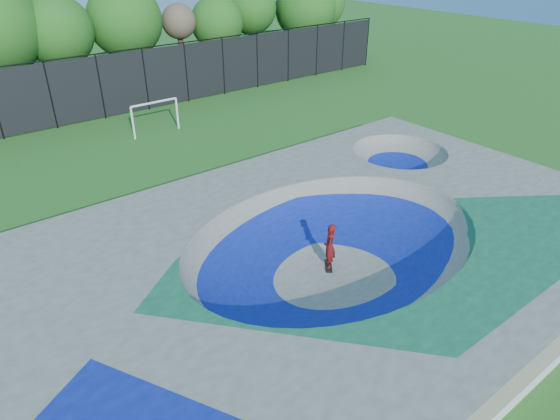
% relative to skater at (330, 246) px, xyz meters
% --- Properties ---
extents(ground, '(120.00, 120.00, 0.00)m').
position_rel_skater_xyz_m(ground, '(-0.03, -0.25, -0.85)').
color(ground, '#225A19').
rests_on(ground, ground).
extents(skate_deck, '(22.00, 14.00, 1.50)m').
position_rel_skater_xyz_m(skate_deck, '(-0.03, -0.25, -0.10)').
color(skate_deck, gray).
rests_on(skate_deck, ground).
extents(skater, '(0.73, 0.73, 1.70)m').
position_rel_skater_xyz_m(skater, '(0.00, 0.00, 0.00)').
color(skater, '#B40F0E').
rests_on(skater, ground).
extents(skateboard, '(0.66, 0.74, 0.05)m').
position_rel_skater_xyz_m(skateboard, '(0.00, 0.00, -0.83)').
color(skateboard, black).
rests_on(skateboard, ground).
extents(soccer_goal, '(2.92, 0.12, 1.93)m').
position_rel_skater_xyz_m(soccer_goal, '(1.32, 16.15, 0.48)').
color(soccer_goal, silver).
rests_on(soccer_goal, ground).
extents(fence, '(48.09, 0.09, 4.04)m').
position_rel_skater_xyz_m(fence, '(-0.03, 20.75, 1.24)').
color(fence, black).
rests_on(fence, ground).
extents(treeline, '(51.70, 6.97, 8.16)m').
position_rel_skater_xyz_m(treeline, '(0.36, 25.87, 3.99)').
color(treeline, '#463423').
rests_on(treeline, ground).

